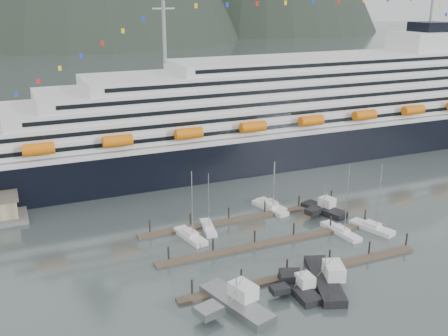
% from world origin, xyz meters
% --- Properties ---
extents(ground, '(1600.00, 1600.00, 0.00)m').
position_xyz_m(ground, '(0.00, 0.00, 0.00)').
color(ground, '#4D5B5A').
rests_on(ground, ground).
extents(cruise_ship, '(210.00, 30.40, 50.30)m').
position_xyz_m(cruise_ship, '(30.03, 54.94, 12.04)').
color(cruise_ship, black).
rests_on(cruise_ship, ground).
extents(dock_near, '(48.18, 2.28, 3.20)m').
position_xyz_m(dock_near, '(-4.93, -9.95, 0.31)').
color(dock_near, '#4D3E31').
rests_on(dock_near, ground).
extents(dock_mid, '(48.18, 2.28, 3.20)m').
position_xyz_m(dock_mid, '(-4.93, 3.05, 0.31)').
color(dock_mid, '#4D3E31').
rests_on(dock_mid, ground).
extents(dock_far, '(48.18, 2.28, 3.20)m').
position_xyz_m(dock_far, '(-4.93, 16.05, 0.31)').
color(dock_far, '#4D3E31').
rests_on(dock_far, ground).
extents(sailboat_a, '(4.50, 9.89, 15.32)m').
position_xyz_m(sailboat_a, '(-18.97, 11.62, 0.45)').
color(sailboat_a, silver).
rests_on(sailboat_a, ground).
extents(sailboat_d, '(3.59, 10.64, 15.92)m').
position_xyz_m(sailboat_d, '(10.84, 1.43, 0.43)').
color(sailboat_d, silver).
rests_on(sailboat_d, ground).
extents(sailboat_e, '(3.74, 8.89, 13.36)m').
position_xyz_m(sailboat_e, '(-14.06, 14.14, 0.40)').
color(sailboat_e, silver).
rests_on(sailboat_e, ground).
extents(sailboat_f, '(4.06, 9.29, 11.93)m').
position_xyz_m(sailboat_f, '(4.21, 19.99, 0.41)').
color(sailboat_f, silver).
rests_on(sailboat_f, ground).
extents(sailboat_g, '(4.76, 10.80, 12.46)m').
position_xyz_m(sailboat_g, '(3.19, 18.61, 0.41)').
color(sailboat_g, silver).
rests_on(sailboat_g, ground).
extents(sailboat_h, '(5.88, 10.18, 15.45)m').
position_xyz_m(sailboat_h, '(18.00, 0.34, 0.45)').
color(sailboat_h, silver).
rests_on(sailboat_h, ground).
extents(trawler_a, '(11.45, 15.00, 7.99)m').
position_xyz_m(trawler_a, '(-20.88, -15.05, 0.98)').
color(trawler_a, gray).
rests_on(trawler_a, ground).
extents(trawler_b, '(7.61, 9.99, 6.40)m').
position_xyz_m(trawler_b, '(-9.15, -15.00, 0.84)').
color(trawler_b, black).
rests_on(trawler_b, ground).
extents(trawler_c, '(12.36, 15.92, 7.95)m').
position_xyz_m(trawler_c, '(-3.83, -14.23, 0.98)').
color(trawler_c, black).
rests_on(trawler_c, ground).
extents(trawler_e, '(9.36, 11.40, 7.04)m').
position_xyz_m(trawler_e, '(13.66, 12.26, 0.90)').
color(trawler_e, black).
rests_on(trawler_e, ground).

